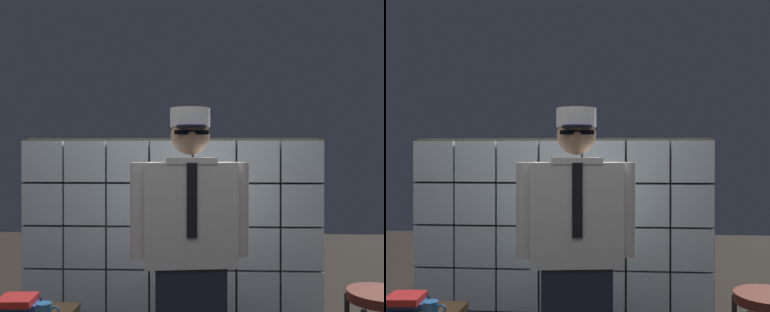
# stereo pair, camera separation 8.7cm
# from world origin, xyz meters

# --- Properties ---
(glass_block_wall) EXTENTS (2.21, 0.10, 1.58)m
(glass_block_wall) POSITION_xyz_m (-0.00, 1.14, 0.77)
(glass_block_wall) COLOR silver
(glass_block_wall) RESTS_ON ground
(standing_person) EXTENTS (0.68, 0.32, 1.71)m
(standing_person) POSITION_xyz_m (0.17, 0.45, 0.89)
(standing_person) COLOR #1E2333
(standing_person) RESTS_ON ground
(book_stack) EXTENTS (0.24, 0.21, 0.10)m
(book_stack) POSITION_xyz_m (-0.78, 0.34, 0.62)
(book_stack) COLOR #1E592D
(book_stack) RESTS_ON side_table
(coffee_mug) EXTENTS (0.13, 0.08, 0.09)m
(coffee_mug) POSITION_xyz_m (-0.60, 0.26, 0.61)
(coffee_mug) COLOR navy
(coffee_mug) RESTS_ON side_table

